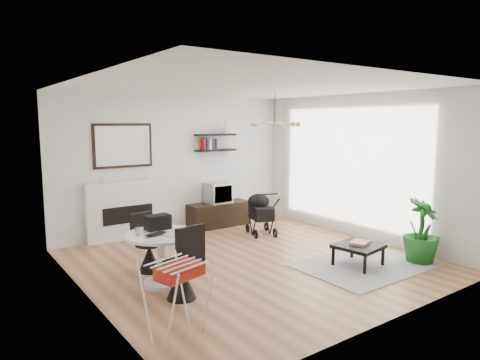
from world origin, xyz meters
TOP-DOWN VIEW (x-y plane):
  - floor at (0.00, 0.00)m, footprint 5.00×5.00m
  - ceiling at (0.00, 0.00)m, footprint 5.00×5.00m
  - wall_back at (0.00, 2.50)m, footprint 5.00×0.00m
  - wall_left at (-2.50, 0.00)m, footprint 0.00×5.00m
  - wall_right at (2.50, 0.00)m, footprint 0.00×5.00m
  - sheer_curtain at (2.40, 0.20)m, footprint 0.04×3.60m
  - fireplace at (-1.10, 2.42)m, footprint 1.50×0.17m
  - shelf_lower at (0.84, 2.37)m, footprint 0.90×0.25m
  - shelf_upper at (0.84, 2.37)m, footprint 0.90×0.25m
  - pendant_lamp at (0.70, 0.30)m, footprint 0.90×0.90m
  - tv_console at (0.84, 2.26)m, footprint 1.34×0.47m
  - crt_tv at (0.82, 2.25)m, footprint 0.49×0.43m
  - dining_table at (-1.55, -0.07)m, footprint 0.97×0.97m
  - laptop at (-1.65, -0.16)m, footprint 0.34×0.27m
  - black_bag at (-1.51, 0.16)m, footprint 0.34×0.21m
  - newspaper at (-1.42, -0.21)m, footprint 0.36×0.31m
  - drinking_glass at (-1.85, 0.03)m, footprint 0.06×0.06m
  - chair_far at (-1.49, 0.53)m, footprint 0.43×0.45m
  - chair_near at (-1.56, -0.64)m, footprint 0.46×0.48m
  - drying_rack at (-2.06, -1.48)m, footprint 0.65×0.62m
  - stroller at (1.16, 1.25)m, footprint 0.64×0.80m
  - rug at (1.29, -1.16)m, footprint 1.96×1.42m
  - coffee_table at (1.20, -1.10)m, footprint 0.71×0.71m
  - magazines at (1.24, -1.09)m, footprint 0.36×0.32m
  - potted_plant at (2.14, -1.56)m, footprint 0.66×0.66m

SIDE VIEW (x-z plane):
  - floor at x=0.00m, z-range 0.00..0.00m
  - rug at x=1.29m, z-range 0.00..0.01m
  - tv_console at x=0.84m, z-range 0.00..0.50m
  - chair_far at x=-1.49m, z-range -0.16..0.70m
  - coffee_table at x=1.20m, z-range 0.14..0.46m
  - chair_near at x=-1.56m, z-range -0.18..0.78m
  - magazines at x=1.24m, z-range 0.33..0.38m
  - stroller at x=1.16m, z-range -0.06..0.82m
  - drying_rack at x=-2.06m, z-range 0.02..0.82m
  - dining_table at x=-1.55m, z-range 0.11..0.83m
  - potted_plant at x=2.14m, z-range 0.00..1.01m
  - fireplace at x=-1.10m, z-range -0.39..1.77m
  - newspaper at x=-1.42m, z-range 0.71..0.72m
  - crt_tv at x=0.82m, z-range 0.50..0.93m
  - laptop at x=-1.65m, z-range 0.71..0.74m
  - drinking_glass at x=-1.85m, z-range 0.71..0.82m
  - black_bag at x=-1.51m, z-range 0.71..0.91m
  - wall_back at x=0.00m, z-range -1.15..3.85m
  - wall_left at x=-2.50m, z-range -1.15..3.85m
  - wall_right at x=2.50m, z-range -1.15..3.85m
  - sheer_curtain at x=2.40m, z-range 0.05..2.65m
  - shelf_lower at x=0.84m, z-range 1.58..1.62m
  - shelf_upper at x=0.84m, z-range 1.90..1.94m
  - pendant_lamp at x=0.70m, z-range 2.10..2.20m
  - ceiling at x=0.00m, z-range 2.70..2.70m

